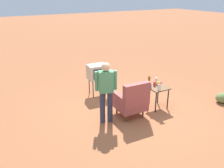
{
  "coord_description": "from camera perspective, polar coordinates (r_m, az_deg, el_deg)",
  "views": [
    {
      "loc": [
        3.41,
        4.97,
        3.3
      ],
      "look_at": [
        0.14,
        -0.87,
        0.65
      ],
      "focal_mm": 38.33,
      "sensor_mm": 36.0,
      "label": 1
    }
  ],
  "objects": [
    {
      "name": "armchair",
      "position": [
        6.53,
        4.77,
        -3.89
      ],
      "size": [
        0.8,
        0.8,
        1.06
      ],
      "color": "brown",
      "rests_on": "ground"
    },
    {
      "name": "person_standing",
      "position": [
        6.09,
        -1.43,
        -1.22
      ],
      "size": [
        0.55,
        0.32,
        1.64
      ],
      "color": "#2D3347",
      "rests_on": "ground"
    },
    {
      "name": "bottle_tall_amber",
      "position": [
        7.09,
        8.82,
        0.7
      ],
      "size": [
        0.07,
        0.07,
        0.3
      ],
      "primitive_type": "cylinder",
      "color": "brown",
      "rests_on": "side_table"
    },
    {
      "name": "flower_vase",
      "position": [
        6.81,
        11.22,
        -0.35
      ],
      "size": [
        0.15,
        0.1,
        0.27
      ],
      "color": "silver",
      "rests_on": "side_table"
    },
    {
      "name": "bottle_short_clear",
      "position": [
        7.28,
        10.49,
        0.75
      ],
      "size": [
        0.06,
        0.06,
        0.2
      ],
      "primitive_type": "cylinder",
      "color": "silver",
      "rests_on": "side_table"
    },
    {
      "name": "tv_on_stand",
      "position": [
        7.85,
        -3.61,
        2.85
      ],
      "size": [
        0.63,
        0.48,
        1.03
      ],
      "color": "black",
      "rests_on": "ground"
    },
    {
      "name": "ground_plane",
      "position": [
        6.87,
        4.62,
        -7.17
      ],
      "size": [
        60.0,
        60.0,
        0.0
      ],
      "primitive_type": "plane",
      "color": "#A05B38"
    },
    {
      "name": "soda_can_red",
      "position": [
        7.13,
        10.09,
        -0.01
      ],
      "size": [
        0.07,
        0.07,
        0.12
      ],
      "primitive_type": "cylinder",
      "color": "red",
      "rests_on": "side_table"
    },
    {
      "name": "soda_can_blue",
      "position": [
        6.97,
        9.13,
        -0.46
      ],
      "size": [
        0.07,
        0.07,
        0.12
      ],
      "primitive_type": "cylinder",
      "color": "blue",
      "rests_on": "side_table"
    },
    {
      "name": "side_table",
      "position": [
        7.13,
        10.81,
        -1.45
      ],
      "size": [
        0.56,
        0.56,
        0.65
      ],
      "color": "black",
      "rests_on": "ground"
    },
    {
      "name": "shrub_near",
      "position": [
        8.21,
        24.82,
        -3.04
      ],
      "size": [
        0.4,
        0.4,
        0.31
      ],
      "primitive_type": "ellipsoid",
      "color": "olive",
      "rests_on": "ground"
    }
  ]
}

